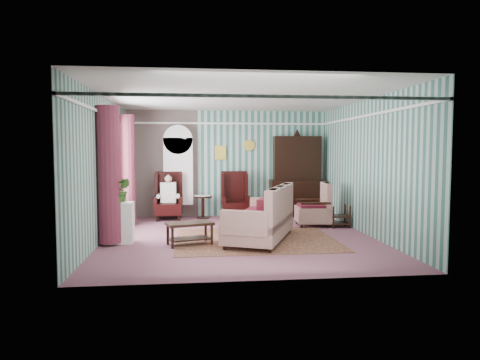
{
  "coord_description": "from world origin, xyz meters",
  "views": [
    {
      "loc": [
        -0.95,
        -8.78,
        1.82
      ],
      "look_at": [
        0.08,
        0.6,
        1.16
      ],
      "focal_mm": 32.0,
      "sensor_mm": 36.0,
      "label": 1
    }
  ],
  "objects": [
    {
      "name": "potted_plant_c",
      "position": [
        -2.44,
        -0.22,
        0.98
      ],
      "size": [
        0.26,
        0.26,
        0.37
      ],
      "primitive_type": "imported",
      "rotation": [
        0.0,
        0.0,
        0.3
      ],
      "color": "#1E571B",
      "rests_on": "plant_stand"
    },
    {
      "name": "nest_table",
      "position": [
        2.47,
        0.9,
        0.27
      ],
      "size": [
        0.45,
        0.38,
        0.54
      ],
      "primitive_type": "cube",
      "color": "black",
      "rests_on": "floor"
    },
    {
      "name": "seated_woman",
      "position": [
        -1.6,
        2.45,
        0.59
      ],
      "size": [
        0.44,
        0.4,
        1.18
      ],
      "primitive_type": null,
      "color": "silver",
      "rests_on": "floor"
    },
    {
      "name": "wingback_right",
      "position": [
        0.15,
        2.45,
        0.62
      ],
      "size": [
        0.76,
        0.8,
        1.25
      ],
      "primitive_type": "cube",
      "color": "black",
      "rests_on": "floor"
    },
    {
      "name": "dresser_hutch",
      "position": [
        1.9,
        2.72,
        1.18
      ],
      "size": [
        1.5,
        0.56,
        2.36
      ],
      "primitive_type": "cube",
      "color": "black",
      "rests_on": "floor"
    },
    {
      "name": "room_shell",
      "position": [
        -0.62,
        0.18,
        2.01
      ],
      "size": [
        5.53,
        6.02,
        2.91
      ],
      "color": "#3C6D64",
      "rests_on": "ground"
    },
    {
      "name": "plant_stand",
      "position": [
        -2.4,
        -0.3,
        0.4
      ],
      "size": [
        0.55,
        0.35,
        0.8
      ],
      "primitive_type": "cube",
      "color": "white",
      "rests_on": "floor"
    },
    {
      "name": "rug",
      "position": [
        0.3,
        -0.3,
        0.01
      ],
      "size": [
        3.2,
        2.6,
        0.01
      ],
      "primitive_type": "cube",
      "color": "#53221B",
      "rests_on": "floor"
    },
    {
      "name": "potted_plant_a",
      "position": [
        -2.4,
        -0.44,
        1.02
      ],
      "size": [
        0.43,
        0.38,
        0.45
      ],
      "primitive_type": "imported",
      "rotation": [
        0.0,
        0.0,
        -0.08
      ],
      "color": "#224C17",
      "rests_on": "plant_stand"
    },
    {
      "name": "floral_armchair",
      "position": [
        1.9,
        1.16,
        0.46
      ],
      "size": [
        0.82,
        0.92,
        0.91
      ],
      "primitive_type": "cube",
      "rotation": [
        0.0,
        0.0,
        1.49
      ],
      "color": "beige",
      "rests_on": "floor"
    },
    {
      "name": "sofa",
      "position": [
        0.37,
        -0.38,
        0.49
      ],
      "size": [
        1.8,
        2.46,
        0.97
      ],
      "primitive_type": "cube",
      "rotation": [
        0.0,
        0.0,
        1.18
      ],
      "color": "beige",
      "rests_on": "floor"
    },
    {
      "name": "wingback_left",
      "position": [
        -1.6,
        2.45,
        0.62
      ],
      "size": [
        0.76,
        0.8,
        1.25
      ],
      "primitive_type": "cube",
      "color": "black",
      "rests_on": "floor"
    },
    {
      "name": "bookcase",
      "position": [
        -1.35,
        2.84,
        1.12
      ],
      "size": [
        0.8,
        0.28,
        2.24
      ],
      "primitive_type": "cube",
      "color": "silver",
      "rests_on": "floor"
    },
    {
      "name": "floor",
      "position": [
        0.0,
        0.0,
        0.0
      ],
      "size": [
        6.0,
        6.0,
        0.0
      ],
      "primitive_type": "plane",
      "color": "#7F4A59",
      "rests_on": "ground"
    },
    {
      "name": "coffee_table",
      "position": [
        -1.03,
        -0.62,
        0.22
      ],
      "size": [
        0.96,
        0.69,
        0.44
      ],
      "primitive_type": "cube",
      "rotation": [
        0.0,
        0.0,
        0.29
      ],
      "color": "black",
      "rests_on": "floor"
    },
    {
      "name": "potted_plant_b",
      "position": [
        -2.33,
        -0.18,
        1.03
      ],
      "size": [
        0.28,
        0.23,
        0.47
      ],
      "primitive_type": "imported",
      "rotation": [
        0.0,
        0.0,
        -0.11
      ],
      "color": "#29591B",
      "rests_on": "plant_stand"
    },
    {
      "name": "round_side_table",
      "position": [
        -0.7,
        2.6,
        0.3
      ],
      "size": [
        0.5,
        0.5,
        0.6
      ],
      "primitive_type": "cylinder",
      "color": "black",
      "rests_on": "floor"
    }
  ]
}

